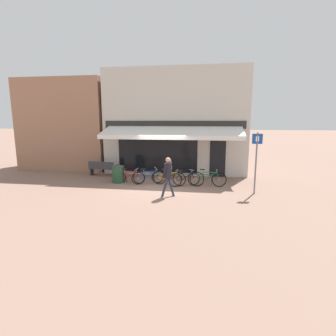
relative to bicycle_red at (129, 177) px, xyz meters
The scene contains 13 objects.
ground_plane 1.72m from the bicycle_red, 11.40° to the right, with size 160.00×160.00×0.00m, color #846656.
shop_front 5.18m from the bicycle_red, 62.74° to the left, with size 8.69×4.82×6.32m.
neighbour_building 7.48m from the bicycle_red, 141.24° to the left, with size 5.85×4.00×5.90m.
bike_rack_rail 2.04m from the bicycle_red, ahead, with size 4.55×0.04×0.57m.
bicycle_red is the anchor object (origin of this frame).
bicycle_blue 1.01m from the bicycle_red, ahead, with size 1.61×0.90×0.85m.
bicycle_orange 2.12m from the bicycle_red, ahead, with size 1.75×0.52×0.84m.
bicycle_black 2.92m from the bicycle_red, ahead, with size 1.53×0.88×0.82m.
bicycle_green 4.07m from the bicycle_red, ahead, with size 1.84×0.52×0.89m.
pedestrian_adult 3.21m from the bicycle_red, 40.91° to the right, with size 0.60×0.49×1.73m.
litter_bin 0.66m from the bicycle_red, 169.92° to the left, with size 0.65×0.65×1.00m.
parking_sign 6.38m from the bicycle_red, ahead, with size 0.44×0.07×2.75m.
park_bench 2.67m from the bicycle_red, 143.87° to the left, with size 1.63×0.54×0.87m.
Camera 1 is at (2.39, -12.60, 3.27)m, focal length 28.00 mm.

